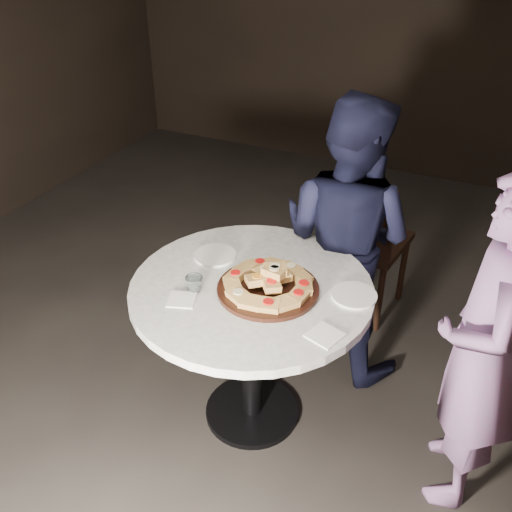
{
  "coord_description": "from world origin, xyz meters",
  "views": [
    {
      "loc": [
        0.85,
        -1.94,
        2.37
      ],
      "look_at": [
        -0.08,
        0.04,
        0.98
      ],
      "focal_mm": 40.0,
      "sensor_mm": 36.0,
      "label": 1
    }
  ],
  "objects_px": {
    "serving_board": "(268,289)",
    "diner_navy": "(345,239)",
    "water_glass": "(194,284)",
    "table": "(252,312)",
    "diner_teal": "(483,351)",
    "chair_far": "(361,237)",
    "focaccia_pile": "(269,281)"
  },
  "relations": [
    {
      "from": "water_glass",
      "to": "table",
      "type": "bearing_deg",
      "value": 34.9
    },
    {
      "from": "table",
      "to": "chair_far",
      "type": "bearing_deg",
      "value": 78.0
    },
    {
      "from": "diner_teal",
      "to": "chair_far",
      "type": "bearing_deg",
      "value": -151.72
    },
    {
      "from": "table",
      "to": "diner_navy",
      "type": "bearing_deg",
      "value": 69.61
    },
    {
      "from": "serving_board",
      "to": "chair_far",
      "type": "distance_m",
      "value": 1.15
    },
    {
      "from": "table",
      "to": "water_glass",
      "type": "bearing_deg",
      "value": -145.1
    },
    {
      "from": "table",
      "to": "water_glass",
      "type": "xyz_separation_m",
      "value": [
        -0.21,
        -0.15,
        0.2
      ]
    },
    {
      "from": "serving_board",
      "to": "diner_teal",
      "type": "xyz_separation_m",
      "value": [
        0.94,
        0.05,
        -0.06
      ]
    },
    {
      "from": "focaccia_pile",
      "to": "diner_teal",
      "type": "relative_size",
      "value": 0.26
    },
    {
      "from": "focaccia_pile",
      "to": "diner_navy",
      "type": "xyz_separation_m",
      "value": [
        0.16,
        0.67,
        -0.1
      ]
    },
    {
      "from": "serving_board",
      "to": "focaccia_pile",
      "type": "xyz_separation_m",
      "value": [
        0.0,
        0.0,
        0.04
      ]
    },
    {
      "from": "water_glass",
      "to": "diner_teal",
      "type": "xyz_separation_m",
      "value": [
        1.24,
        0.19,
        -0.08
      ]
    },
    {
      "from": "focaccia_pile",
      "to": "water_glass",
      "type": "relative_size",
      "value": 5.12
    },
    {
      "from": "focaccia_pile",
      "to": "chair_far",
      "type": "xyz_separation_m",
      "value": [
        0.14,
        1.1,
        -0.32
      ]
    },
    {
      "from": "water_glass",
      "to": "diner_teal",
      "type": "relative_size",
      "value": 0.05
    },
    {
      "from": "table",
      "to": "focaccia_pile",
      "type": "relative_size",
      "value": 3.22
    },
    {
      "from": "diner_navy",
      "to": "table",
      "type": "bearing_deg",
      "value": 83.22
    },
    {
      "from": "chair_far",
      "to": "diner_teal",
      "type": "bearing_deg",
      "value": 134.75
    },
    {
      "from": "serving_board",
      "to": "diner_teal",
      "type": "distance_m",
      "value": 0.94
    },
    {
      "from": "serving_board",
      "to": "focaccia_pile",
      "type": "distance_m",
      "value": 0.04
    },
    {
      "from": "diner_navy",
      "to": "diner_teal",
      "type": "distance_m",
      "value": 1.0
    },
    {
      "from": "serving_board",
      "to": "diner_teal",
      "type": "height_order",
      "value": "diner_teal"
    },
    {
      "from": "serving_board",
      "to": "water_glass",
      "type": "bearing_deg",
      "value": -154.9
    },
    {
      "from": "focaccia_pile",
      "to": "chair_far",
      "type": "height_order",
      "value": "chair_far"
    },
    {
      "from": "chair_far",
      "to": "table",
      "type": "bearing_deg",
      "value": 85.75
    },
    {
      "from": "table",
      "to": "serving_board",
      "type": "distance_m",
      "value": 0.19
    },
    {
      "from": "water_glass",
      "to": "focaccia_pile",
      "type": "bearing_deg",
      "value": 25.24
    },
    {
      "from": "table",
      "to": "focaccia_pile",
      "type": "xyz_separation_m",
      "value": [
        0.09,
        -0.01,
        0.21
      ]
    },
    {
      "from": "water_glass",
      "to": "chair_far",
      "type": "height_order",
      "value": "chair_far"
    },
    {
      "from": "serving_board",
      "to": "diner_navy",
      "type": "height_order",
      "value": "diner_navy"
    },
    {
      "from": "chair_far",
      "to": "serving_board",
      "type": "bearing_deg",
      "value": 90.27
    },
    {
      "from": "serving_board",
      "to": "focaccia_pile",
      "type": "relative_size",
      "value": 1.13
    }
  ]
}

